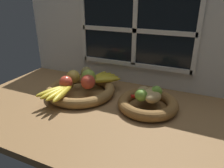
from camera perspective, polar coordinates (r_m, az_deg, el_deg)
The scene contains 18 objects.
ground_plane at distance 103.56cm, azimuth 0.41°, elevation -6.11°, with size 140.00×90.00×3.00cm, color olive.
back_wall at distance 120.13cm, azimuth 6.43°, elevation 12.79°, with size 140.00×4.60×55.00cm.
fruit_bowl_left at distance 112.72cm, azimuth -8.42°, elevation -1.64°, with size 35.93×35.93×5.07cm.
fruit_bowl_right at distance 99.36cm, azimuth 9.60°, elevation -5.26°, with size 27.77×27.77×5.07cm.
apple_red_front at distance 108.03cm, azimuth -12.29°, elevation 0.44°, with size 6.66×6.66×6.66cm, color #CC422D.
apple_golden_left at distance 114.40cm, azimuth -10.39°, elevation 1.99°, with size 7.06×7.06×7.06cm, color gold.
apple_green_back at distance 112.23cm, azimuth -6.34°, elevation 1.97°, with size 7.62×7.62×7.62cm, color #8CAD3D.
apple_red_right at distance 105.81cm, azimuth -6.47°, elevation 0.56°, with size 7.35×7.35×7.35cm, color #CC422D.
pear_brown at distance 115.19cm, azimuth -6.92°, elevation 2.67°, with size 6.07×6.25×8.25cm, color olive.
banana_bunch_front at distance 103.01cm, azimuth -14.13°, elevation -2.00°, with size 13.54×20.09×2.98cm.
banana_bunch_back at distance 116.49cm, azimuth -2.76°, elevation 1.60°, with size 15.87×18.47×2.73cm.
potato_small at distance 93.91cm, azimuth 11.04°, elevation -3.66°, with size 8.35×5.52×4.71cm, color tan.
potato_large at distance 97.22cm, azimuth 9.78°, elevation -2.78°, with size 8.12×5.73×4.16cm, color tan.
potato_back at distance 100.41cm, azimuth 11.42°, elevation -2.01°, with size 7.81×5.29×4.26cm, color tan.
potato_oblong at distance 100.20cm, azimuth 8.36°, elevation -1.81°, with size 6.51×4.85×4.36cm, color #A38451.
lime_near at distance 94.32cm, azimuth 7.84°, elevation -2.97°, with size 5.69×5.69×5.69cm, color #7AAD3D.
lime_far at distance 99.61cm, azimuth 11.89°, elevation -1.96°, with size 5.23×5.23×5.23cm, color #6B9E33.
chili_pepper at distance 97.95cm, azimuth 8.47°, elevation -3.26°, with size 1.77×1.77×11.42cm, color red.
Camera 1 is at (36.97, -82.59, 48.87)cm, focal length 33.95 mm.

